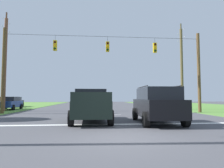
{
  "coord_description": "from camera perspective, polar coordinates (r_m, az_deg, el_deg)",
  "views": [
    {
      "loc": [
        -1.01,
        -7.18,
        1.45
      ],
      "look_at": [
        0.62,
        11.03,
        2.66
      ],
      "focal_mm": 32.46,
      "sensor_mm": 36.0,
      "label": 1
    }
  ],
  "objects": [
    {
      "name": "stop_bar_stripe",
      "position": [
        11.05,
        0.18,
        -11.28
      ],
      "size": [
        16.14,
        0.45,
        0.01
      ],
      "primitive_type": "cube",
      "color": "white",
      "rests_on": "ground"
    },
    {
      "name": "utility_pole_near_left",
      "position": [
        24.32,
        -27.93,
        5.51
      ],
      "size": [
        0.34,
        1.93,
        10.57
      ],
      "color": "brown",
      "rests_on": "ground"
    },
    {
      "name": "distant_car_far_parked",
      "position": [
        26.63,
        -26.92,
        -4.79
      ],
      "size": [
        2.18,
        4.38,
        1.52
      ],
      "color": "navy",
      "rests_on": "ground"
    },
    {
      "name": "suv_black",
      "position": [
        11.79,
        12.51,
        -5.57
      ],
      "size": [
        2.38,
        4.88,
        2.05
      ],
      "color": "black",
      "rests_on": "ground"
    },
    {
      "name": "lane_dash_4",
      "position": [
        47.94,
        -3.91,
        -5.5
      ],
      "size": [
        2.5,
        0.15,
        0.01
      ],
      "primitive_type": "cube",
      "rotation": [
        0.0,
        0.0,
        1.57
      ],
      "color": "white",
      "rests_on": "ground"
    },
    {
      "name": "ground_plane",
      "position": [
        7.4,
        2.93,
        -15.05
      ],
      "size": [
        120.0,
        120.0,
        0.0
      ],
      "primitive_type": "plane",
      "color": "#47474C"
    },
    {
      "name": "pickup_truck",
      "position": [
        12.34,
        -6.04,
        -5.99
      ],
      "size": [
        2.41,
        5.45,
        1.95
      ],
      "color": "black",
      "rests_on": "ground"
    },
    {
      "name": "overhead_signal_span",
      "position": [
        18.95,
        -1.85,
        4.64
      ],
      "size": [
        18.53,
        0.31,
        7.73
      ],
      "color": "brown",
      "rests_on": "ground"
    },
    {
      "name": "utility_pole_mid_right",
      "position": [
        25.39,
        19.04,
        4.62
      ],
      "size": [
        0.31,
        1.92,
        10.28
      ],
      "color": "brown",
      "rests_on": "ground"
    },
    {
      "name": "lane_dash_1",
      "position": [
        24.34,
        -2.74,
        -7.17
      ],
      "size": [
        2.5,
        0.15,
        0.01
      ],
      "primitive_type": "cube",
      "rotation": [
        0.0,
        0.0,
        1.57
      ],
      "color": "white",
      "rests_on": "ground"
    },
    {
      "name": "distant_car_oncoming",
      "position": [
        33.36,
        -25.91,
        -4.53
      ],
      "size": [
        2.33,
        4.45,
        1.52
      ],
      "color": "black",
      "rests_on": "ground"
    },
    {
      "name": "distant_car_crossing_white",
      "position": [
        33.82,
        16.24,
        -4.74
      ],
      "size": [
        2.35,
        4.46,
        1.52
      ],
      "color": "silver",
      "rests_on": "ground"
    },
    {
      "name": "lane_dash_3",
      "position": [
        38.98,
        -3.63,
        -5.89
      ],
      "size": [
        2.5,
        0.15,
        0.01
      ],
      "primitive_type": "cube",
      "rotation": [
        0.0,
        0.0,
        1.57
      ],
      "color": "white",
      "rests_on": "ground"
    },
    {
      "name": "lane_dash_0",
      "position": [
        17.0,
        -1.7,
        -8.65
      ],
      "size": [
        2.5,
        0.15,
        0.01
      ],
      "primitive_type": "cube",
      "rotation": [
        0.0,
        0.0,
        1.57
      ],
      "color": "white",
      "rests_on": "ground"
    },
    {
      "name": "lane_dash_2",
      "position": [
        32.32,
        -3.33,
        -6.33
      ],
      "size": [
        2.5,
        0.15,
        0.01
      ],
      "primitive_type": "cube",
      "rotation": [
        0.0,
        0.0,
        1.57
      ],
      "color": "white",
      "rests_on": "ground"
    }
  ]
}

